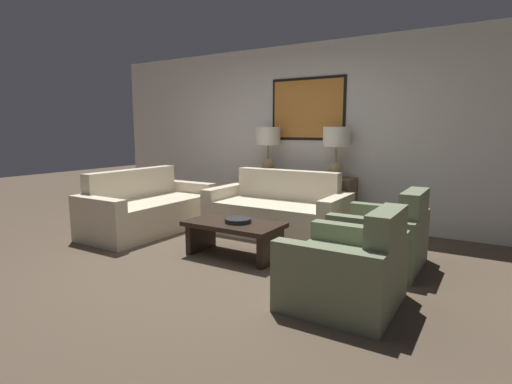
# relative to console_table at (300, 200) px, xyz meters

# --- Properties ---
(ground_plane) EXTENTS (20.00, 20.00, 0.00)m
(ground_plane) POSITION_rel_console_table_xyz_m (0.00, -2.16, -0.36)
(ground_plane) COLOR brown
(back_wall) EXTENTS (7.50, 0.12, 2.65)m
(back_wall) POSITION_rel_console_table_xyz_m (0.00, 0.28, 0.97)
(back_wall) COLOR silver
(back_wall) RESTS_ON ground_plane
(console_table) EXTENTS (1.62, 0.40, 0.73)m
(console_table) POSITION_rel_console_table_xyz_m (0.00, 0.00, 0.00)
(console_table) COLOR brown
(console_table) RESTS_ON ground_plane
(table_lamp_left) EXTENTS (0.37, 0.37, 0.71)m
(table_lamp_left) POSITION_rel_console_table_xyz_m (-0.55, 0.00, 0.85)
(table_lamp_left) COLOR tan
(table_lamp_left) RESTS_ON console_table
(table_lamp_right) EXTENTS (0.37, 0.37, 0.71)m
(table_lamp_right) POSITION_rel_console_table_xyz_m (0.55, 0.00, 0.85)
(table_lamp_right) COLOR tan
(table_lamp_right) RESTS_ON console_table
(couch_by_back_wall) EXTENTS (1.87, 0.86, 0.84)m
(couch_by_back_wall) POSITION_rel_console_table_xyz_m (0.00, -0.70, -0.08)
(couch_by_back_wall) COLOR beige
(couch_by_back_wall) RESTS_ON ground_plane
(couch_by_side) EXTENTS (0.86, 1.87, 0.84)m
(couch_by_side) POSITION_rel_console_table_xyz_m (-1.63, -1.47, -0.08)
(couch_by_side) COLOR beige
(couch_by_side) RESTS_ON ground_plane
(coffee_table) EXTENTS (1.07, 0.59, 0.39)m
(coffee_table) POSITION_rel_console_table_xyz_m (0.06, -1.81, -0.08)
(coffee_table) COLOR black
(coffee_table) RESTS_ON ground_plane
(decorative_bowl) EXTENTS (0.29, 0.29, 0.05)m
(decorative_bowl) POSITION_rel_console_table_xyz_m (0.11, -1.80, 0.05)
(decorative_bowl) COLOR #232328
(decorative_bowl) RESTS_ON coffee_table
(armchair_near_back_wall) EXTENTS (0.84, 0.89, 0.81)m
(armchair_near_back_wall) POSITION_rel_console_table_xyz_m (1.53, -1.26, -0.09)
(armchair_near_back_wall) COLOR #707A5B
(armchair_near_back_wall) RESTS_ON ground_plane
(armchair_near_camera) EXTENTS (0.84, 0.89, 0.81)m
(armchair_near_camera) POSITION_rel_console_table_xyz_m (1.53, -2.36, -0.09)
(armchair_near_camera) COLOR #707A5B
(armchair_near_camera) RESTS_ON ground_plane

